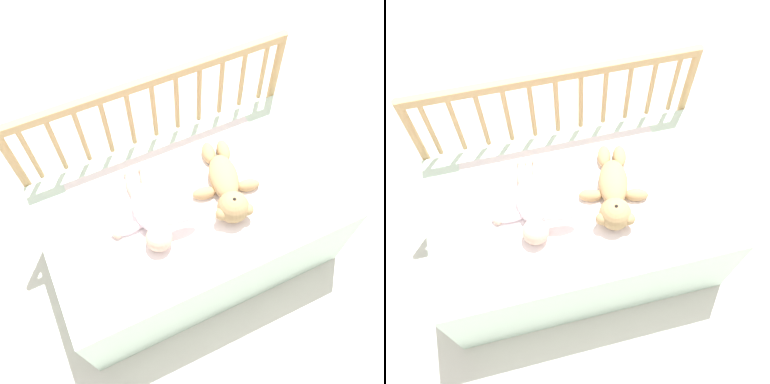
# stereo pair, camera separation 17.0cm
# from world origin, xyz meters

# --- Properties ---
(ground_plane) EXTENTS (12.00, 12.00, 0.00)m
(ground_plane) POSITION_xyz_m (0.00, 0.00, 0.00)
(ground_plane) COLOR silver
(crib_mattress) EXTENTS (1.23, 0.72, 0.47)m
(crib_mattress) POSITION_xyz_m (0.00, 0.00, 0.23)
(crib_mattress) COLOR silver
(crib_mattress) RESTS_ON ground_plane
(crib_rail) EXTENTS (1.23, 0.04, 0.81)m
(crib_rail) POSITION_xyz_m (0.00, 0.38, 0.58)
(crib_rail) COLOR tan
(crib_rail) RESTS_ON ground_plane
(blanket) EXTENTS (0.86, 0.55, 0.01)m
(blanket) POSITION_xyz_m (-0.03, 0.03, 0.47)
(blanket) COLOR white
(blanket) RESTS_ON crib_mattress
(teddy_bear) EXTENTS (0.29, 0.42, 0.13)m
(teddy_bear) POSITION_xyz_m (0.14, -0.03, 0.51)
(teddy_bear) COLOR tan
(teddy_bear) RESTS_ON crib_mattress
(baby) EXTENTS (0.34, 0.41, 0.11)m
(baby) POSITION_xyz_m (-0.18, 0.01, 0.51)
(baby) COLOR white
(baby) RESTS_ON crib_mattress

